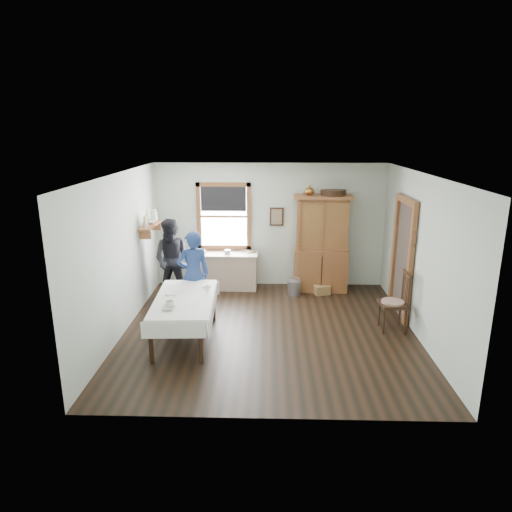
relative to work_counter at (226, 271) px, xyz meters
The scene contains 20 objects.
room 2.57m from the work_counter, 66.62° to the right, with size 5.01×5.01×2.70m.
window 1.27m from the work_counter, 100.84° to the left, with size 1.18×0.07×1.48m.
doorway 3.74m from the work_counter, 21.51° to the right, with size 0.09×1.14×2.22m.
wall_shelf 1.96m from the work_counter, 155.32° to the right, with size 0.24×1.00×0.44m.
framed_picture 1.61m from the work_counter, 13.74° to the left, with size 0.30×0.04×0.40m, color #321F11.
rug_beater 4.11m from the work_counter, 29.11° to the right, with size 0.27×0.27×0.01m, color black.
work_counter is the anchor object (origin of this frame).
china_hutch 2.15m from the work_counter, ahead, with size 1.21×0.58×2.07m, color brown.
dining_table 2.61m from the work_counter, 99.66° to the right, with size 0.97×1.85×0.74m, color white.
spindle_chair 3.73m from the work_counter, 34.07° to the right, with size 0.49×0.49×1.06m, color #321F11.
pail 1.54m from the work_counter, 14.36° to the right, with size 0.28×0.28×0.30m, color gray.
wicker_basket 2.11m from the work_counter, ahead, with size 0.32×0.23×0.19m, color #9B7A46.
woman_blue 1.69m from the work_counter, 105.43° to the right, with size 0.55×0.36×1.52m, color navy.
figure_dark 1.28m from the work_counter, 144.64° to the right, with size 0.75×0.59×1.55m, color black.
table_cup_a 3.06m from the work_counter, 101.19° to the right, with size 0.13×0.13×0.10m, color silver.
table_cup_b 2.27m from the work_counter, 92.65° to the right, with size 0.10×0.10×0.09m, color silver.
table_bowl 3.16m from the work_counter, 100.74° to the right, with size 0.23×0.23×0.06m, color silver.
counter_book 0.58m from the work_counter, 11.98° to the left, with size 0.17×0.23×0.02m, color #7C6952.
counter_bowl 0.69m from the work_counter, behind, with size 0.21×0.21×0.07m, color silver.
shelf_bowl 1.97m from the work_counter, 155.72° to the right, with size 0.22×0.22×0.05m, color silver.
Camera 1 is at (-0.01, -7.30, 3.39)m, focal length 32.00 mm.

